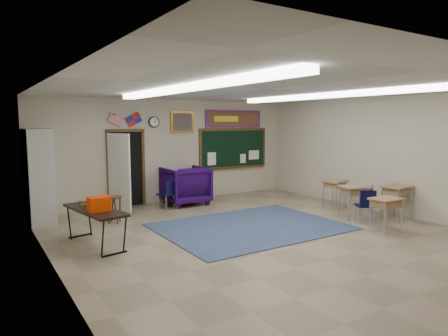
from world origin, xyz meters
TOP-DOWN VIEW (x-y plane):
  - floor at (0.00, 0.00)m, footprint 9.00×9.00m
  - back_wall at (0.00, 4.50)m, footprint 8.00×0.04m
  - left_wall at (-4.00, 0.00)m, footprint 0.04×9.00m
  - right_wall at (4.00, 0.00)m, footprint 0.04×9.00m
  - ceiling at (0.00, 0.00)m, footprint 8.00×9.00m
  - area_rug at (0.20, 0.80)m, footprint 4.00×3.00m
  - fluorescent_strips at (0.00, 0.00)m, footprint 3.86×6.00m
  - doorway at (-1.50, 4.35)m, footprint 1.10×0.89m
  - chalkboard at (2.20, 4.46)m, footprint 2.55×0.14m
  - bulletin_board at (2.20, 4.47)m, footprint 2.10×0.05m
  - framed_art_print at (0.35, 4.47)m, footprint 0.75×0.05m
  - wall_clock at (-0.55, 4.47)m, footprint 0.32×0.05m
  - wall_flags at (-1.40, 4.44)m, footprint 1.16×0.06m
  - storage_cabinet at (-3.71, 3.85)m, footprint 0.59×1.25m
  - wingback_armchair at (0.11, 3.84)m, footprint 1.18×1.22m
  - student_chair_reading at (-0.65, 3.50)m, footprint 0.50×0.50m
  - student_chair_desk_a at (2.62, -0.38)m, footprint 0.56×0.56m
  - student_chair_desk_b at (3.57, -0.03)m, footprint 0.51×0.51m
  - student_desk_front_left at (2.75, 0.02)m, footprint 0.80×0.68m
  - student_desk_front_right at (3.30, 1.15)m, footprint 0.74×0.62m
  - student_desk_back_left at (2.30, -1.15)m, footprint 0.66×0.51m
  - student_desk_back_right at (3.57, -0.53)m, footprint 0.72×0.56m
  - folding_table at (-3.10, 1.32)m, footprint 0.84×1.79m
  - wooden_stool at (-2.28, 2.82)m, footprint 0.36×0.36m

SIDE VIEW (x-z plane):
  - floor at x=0.00m, z-range 0.00..0.00m
  - area_rug at x=0.20m, z-range 0.00..0.02m
  - wooden_stool at x=-2.28m, z-range 0.01..0.64m
  - student_chair_desk_b at x=3.57m, z-range 0.00..0.74m
  - folding_table at x=-3.10m, z-range -0.10..0.88m
  - student_chair_reading at x=-0.65m, z-range 0.00..0.79m
  - student_chair_desk_a at x=2.62m, z-range 0.00..0.81m
  - student_desk_back_left at x=2.30m, z-range 0.04..0.80m
  - student_desk_front_right at x=3.30m, z-range 0.04..0.81m
  - student_desk_front_left at x=2.75m, z-range 0.05..0.87m
  - student_desk_back_right at x=3.57m, z-range 0.05..0.88m
  - wingback_armchair at x=0.11m, z-range 0.00..1.09m
  - doorway at x=-1.50m, z-range -0.02..2.14m
  - storage_cabinet at x=-3.71m, z-range 0.00..2.20m
  - chalkboard at x=2.20m, z-range 0.81..2.11m
  - back_wall at x=0.00m, z-range 0.00..3.00m
  - left_wall at x=-4.00m, z-range 0.00..3.00m
  - right_wall at x=4.00m, z-range 0.00..3.00m
  - framed_art_print at x=0.35m, z-range 2.02..2.67m
  - wall_clock at x=-0.55m, z-range 2.19..2.51m
  - bulletin_board at x=2.20m, z-range 2.18..2.73m
  - wall_flags at x=-1.40m, z-range 2.13..2.83m
  - fluorescent_strips at x=0.00m, z-range 2.89..2.99m
  - ceiling at x=0.00m, z-range 2.98..3.02m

